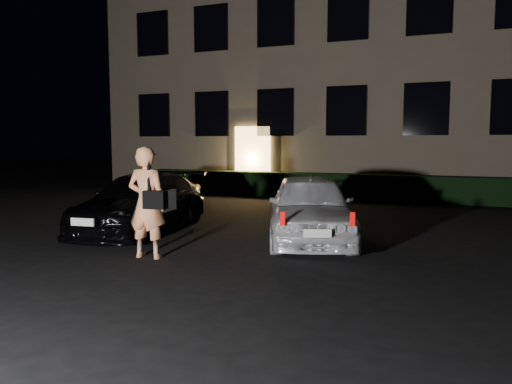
% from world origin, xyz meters
% --- Properties ---
extents(ground, '(80.00, 80.00, 0.00)m').
position_xyz_m(ground, '(0.00, 0.00, 0.00)').
color(ground, black).
rests_on(ground, ground).
extents(building, '(20.00, 8.11, 12.00)m').
position_xyz_m(building, '(-0.00, 14.99, 6.00)').
color(building, '#6D5E4E').
rests_on(building, ground).
extents(hedge, '(15.00, 0.70, 0.85)m').
position_xyz_m(hedge, '(0.00, 10.50, 0.42)').
color(hedge, black).
rests_on(hedge, ground).
extents(sedan, '(2.28, 4.45, 1.23)m').
position_xyz_m(sedan, '(-2.71, 2.75, 0.62)').
color(sedan, black).
rests_on(sedan, ground).
extents(hatch, '(2.79, 4.20, 1.33)m').
position_xyz_m(hatch, '(1.00, 3.07, 0.66)').
color(hatch, silver).
rests_on(hatch, ground).
extents(man, '(0.79, 0.50, 1.87)m').
position_xyz_m(man, '(-1.11, 0.65, 0.94)').
color(man, '#FF9E67').
rests_on(man, ground).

